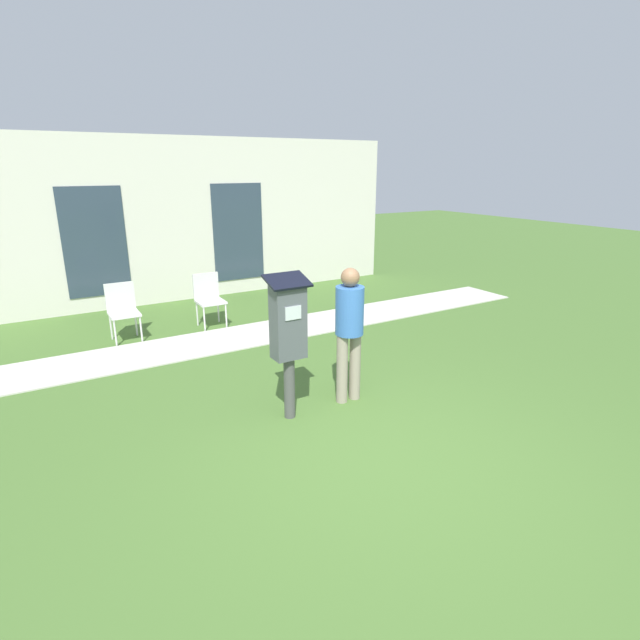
# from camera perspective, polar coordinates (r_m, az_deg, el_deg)

# --- Properties ---
(ground_plane) EXTENTS (40.00, 40.00, 0.00)m
(ground_plane) POSITION_cam_1_polar(r_m,az_deg,el_deg) (4.88, 6.85, -15.73)
(ground_plane) COLOR #476B2D
(sidewalk) EXTENTS (12.00, 1.10, 0.02)m
(sidewalk) POSITION_cam_1_polar(r_m,az_deg,el_deg) (8.05, -10.64, -2.18)
(sidewalk) COLOR beige
(sidewalk) RESTS_ON ground
(building_facade) EXTENTS (10.00, 0.26, 3.20)m
(building_facade) POSITION_cam_1_polar(r_m,az_deg,el_deg) (10.45, -16.93, 10.75)
(building_facade) COLOR silver
(building_facade) RESTS_ON ground
(parking_meter) EXTENTS (0.44, 0.31, 1.59)m
(parking_meter) POSITION_cam_1_polar(r_m,az_deg,el_deg) (5.20, -3.65, -1.02)
(parking_meter) COLOR #4C4C4C
(parking_meter) RESTS_ON ground
(person_standing) EXTENTS (0.32, 0.32, 1.58)m
(person_standing) POSITION_cam_1_polar(r_m,az_deg,el_deg) (5.63, 3.37, -0.54)
(person_standing) COLOR gray
(person_standing) RESTS_ON ground
(outdoor_chair_left) EXTENTS (0.44, 0.44, 0.90)m
(outdoor_chair_left) POSITION_cam_1_polar(r_m,az_deg,el_deg) (8.38, -21.65, 1.38)
(outdoor_chair_left) COLOR silver
(outdoor_chair_left) RESTS_ON ground
(outdoor_chair_middle) EXTENTS (0.44, 0.44, 0.90)m
(outdoor_chair_middle) POSITION_cam_1_polar(r_m,az_deg,el_deg) (8.70, -12.62, 2.75)
(outdoor_chair_middle) COLOR silver
(outdoor_chair_middle) RESTS_ON ground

